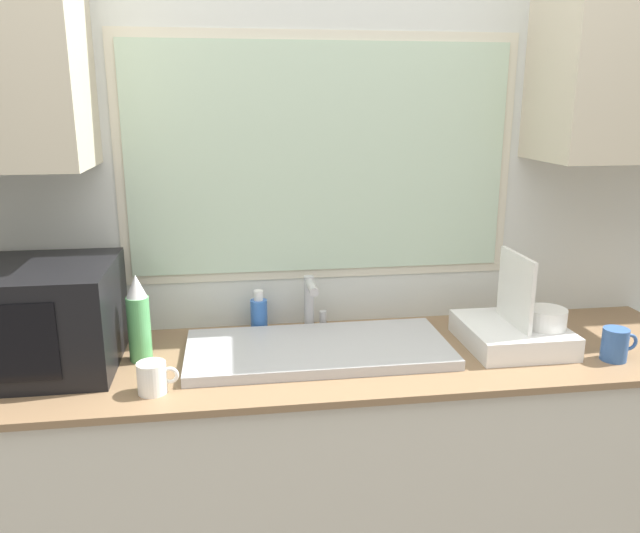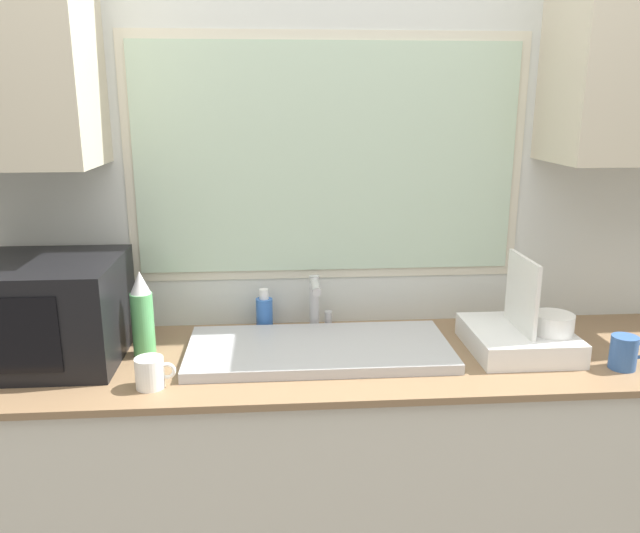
% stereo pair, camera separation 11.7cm
% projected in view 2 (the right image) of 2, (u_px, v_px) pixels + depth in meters
% --- Properties ---
extents(countertop, '(2.29, 0.60, 0.92)m').
position_uv_depth(countertop, '(334.00, 489.00, 1.97)').
color(countertop, beige).
rests_on(countertop, ground_plane).
extents(wall_back, '(6.00, 0.38, 2.60)m').
position_uv_depth(wall_back, '(327.00, 171.00, 1.98)').
color(wall_back, silver).
rests_on(wall_back, ground_plane).
extents(sink_basin, '(0.78, 0.36, 0.03)m').
position_uv_depth(sink_basin, '(319.00, 349.00, 1.86)').
color(sink_basin, '#B2B2B7').
rests_on(sink_basin, countertop).
extents(faucet, '(0.08, 0.14, 0.18)m').
position_uv_depth(faucet, '(316.00, 300.00, 2.02)').
color(faucet, '#B7B7BC').
rests_on(faucet, countertop).
extents(microwave, '(0.43, 0.40, 0.29)m').
position_uv_depth(microwave, '(44.00, 311.00, 1.79)').
color(microwave, black).
rests_on(microwave, countertop).
extents(dish_rack, '(0.29, 0.31, 0.29)m').
position_uv_depth(dish_rack, '(522.00, 334.00, 1.87)').
color(dish_rack, white).
rests_on(dish_rack, countertop).
extents(spray_bottle, '(0.07, 0.07, 0.26)m').
position_uv_depth(spray_bottle, '(142.00, 315.00, 1.82)').
color(spray_bottle, '#59B266').
rests_on(spray_bottle, countertop).
extents(soap_bottle, '(0.05, 0.05, 0.14)m').
position_uv_depth(soap_bottle, '(264.00, 312.00, 2.05)').
color(soap_bottle, blue).
rests_on(soap_bottle, countertop).
extents(mug_near_sink, '(0.11, 0.07, 0.08)m').
position_uv_depth(mug_near_sink, '(150.00, 373.00, 1.63)').
color(mug_near_sink, white).
rests_on(mug_near_sink, countertop).
extents(mug_by_rack, '(0.11, 0.07, 0.10)m').
position_uv_depth(mug_by_rack, '(624.00, 352.00, 1.75)').
color(mug_by_rack, '#335999').
rests_on(mug_by_rack, countertop).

